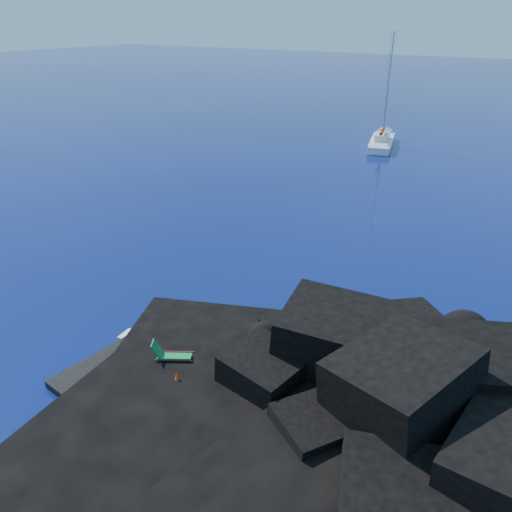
{
  "coord_description": "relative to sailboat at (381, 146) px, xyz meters",
  "views": [
    {
      "loc": [
        16.8,
        -11.36,
        14.6
      ],
      "look_at": [
        2.78,
        10.45,
        2.0
      ],
      "focal_mm": 35.0,
      "sensor_mm": 36.0,
      "label": 1
    }
  ],
  "objects": [
    {
      "name": "marker_cone",
      "position": [
        8.12,
        -47.3,
        0.65
      ],
      "size": [
        0.49,
        0.49,
        0.61
      ],
      "primitive_type": "cone",
      "rotation": [
        0.0,
        0.0,
        -0.28
      ],
      "color": "#FF400D",
      "rests_on": "beach"
    },
    {
      "name": "ground",
      "position": [
        3.19,
        -48.23,
        0.0
      ],
      "size": [
        400.0,
        400.0,
        0.0
      ],
      "primitive_type": "plane",
      "color": "#040E40",
      "rests_on": "ground"
    },
    {
      "name": "deck_chair",
      "position": [
        7.05,
        -46.23,
        0.95
      ],
      "size": [
        1.89,
        1.56,
        1.2
      ],
      "primitive_type": null,
      "rotation": [
        0.0,
        0.0,
        0.54
      ],
      "color": "#186D38",
      "rests_on": "beach"
    },
    {
      "name": "sailboat",
      "position": [
        0.0,
        0.0,
        0.0
      ],
      "size": [
        5.76,
        12.64,
        12.99
      ],
      "primitive_type": null,
      "rotation": [
        0.0,
        0.0,
        0.27
      ],
      "color": "silver",
      "rests_on": "ground"
    },
    {
      "name": "towel",
      "position": [
        7.33,
        -46.67,
        0.38
      ],
      "size": [
        2.13,
        1.67,
        0.05
      ],
      "primitive_type": "cube",
      "rotation": [
        0.0,
        0.0,
        0.46
      ],
      "color": "white",
      "rests_on": "beach"
    },
    {
      "name": "sunbather",
      "position": [
        7.33,
        -46.67,
        0.52
      ],
      "size": [
        1.8,
        1.19,
        0.24
      ],
      "primitive_type": null,
      "rotation": [
        0.0,
        0.0,
        0.46
      ],
      "color": "tan",
      "rests_on": "towel"
    },
    {
      "name": "surf_foam",
      "position": [
        8.19,
        -43.23,
        0.0
      ],
      "size": [
        10.0,
        8.0,
        0.06
      ],
      "primitive_type": null,
      "color": "white",
      "rests_on": "ground"
    },
    {
      "name": "beach",
      "position": [
        7.69,
        -47.73,
        0.0
      ],
      "size": [
        9.08,
        6.86,
        0.7
      ],
      "primitive_type": "cube",
      "rotation": [
        0.0,
        0.0,
        -0.1
      ],
      "color": "black",
      "rests_on": "ground"
    },
    {
      "name": "headland",
      "position": [
        16.19,
        -45.23,
        0.0
      ],
      "size": [
        24.0,
        24.0,
        3.6
      ],
      "primitive_type": null,
      "color": "black",
      "rests_on": "ground"
    }
  ]
}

